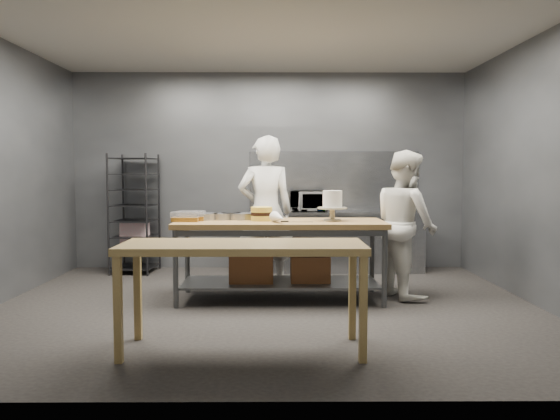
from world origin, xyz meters
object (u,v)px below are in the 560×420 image
(chef_behind, at_px, (266,211))
(frosted_cake_stand, at_px, (332,202))
(work_table, at_px, (279,251))
(chef_right, at_px, (406,224))
(near_counter, at_px, (243,253))
(microwave, at_px, (309,201))
(speed_rack, at_px, (135,215))
(layer_cake, at_px, (262,214))

(chef_behind, distance_m, frosted_cake_stand, 1.11)
(work_table, relative_size, chef_right, 1.38)
(near_counter, bearing_deg, frosted_cake_stand, 62.97)
(chef_right, relative_size, frosted_cake_stand, 4.96)
(near_counter, relative_size, frosted_cake_stand, 5.70)
(work_table, distance_m, near_counter, 1.86)
(work_table, distance_m, chef_behind, 0.88)
(near_counter, xyz_separation_m, microwave, (0.76, 3.65, 0.24))
(near_counter, height_order, microwave, microwave)
(microwave, bearing_deg, work_table, -103.95)
(speed_rack, height_order, frosted_cake_stand, speed_rack)
(chef_right, bearing_deg, speed_rack, 51.99)
(layer_cake, bearing_deg, frosted_cake_stand, -2.44)
(speed_rack, height_order, chef_behind, chef_behind)
(speed_rack, relative_size, microwave, 3.23)
(chef_right, height_order, layer_cake, chef_right)
(speed_rack, bearing_deg, work_table, -39.59)
(near_counter, relative_size, chef_behind, 1.03)
(work_table, distance_m, chef_right, 1.55)
(work_table, xyz_separation_m, microwave, (0.46, 1.83, 0.48))
(work_table, bearing_deg, chef_right, 6.15)
(work_table, height_order, chef_right, chef_right)
(layer_cake, bearing_deg, speed_rack, 138.12)
(speed_rack, height_order, layer_cake, speed_rack)
(chef_right, xyz_separation_m, microwave, (-1.06, 1.67, 0.18))
(frosted_cake_stand, bearing_deg, chef_right, 10.81)
(chef_behind, distance_m, chef_right, 1.78)
(near_counter, relative_size, layer_cake, 8.01)
(near_counter, xyz_separation_m, speed_rack, (-1.82, 3.57, 0.04))
(work_table, xyz_separation_m, near_counter, (-0.30, -1.82, 0.24))
(layer_cake, bearing_deg, chef_behind, 87.58)
(near_counter, distance_m, microwave, 3.74)
(work_table, xyz_separation_m, speed_rack, (-2.12, 1.75, 0.28))
(microwave, relative_size, layer_cake, 2.17)
(speed_rack, bearing_deg, microwave, 1.78)
(frosted_cake_stand, bearing_deg, layer_cake, 177.56)
(near_counter, bearing_deg, work_table, 80.58)
(near_counter, xyz_separation_m, frosted_cake_stand, (0.92, 1.81, 0.32))
(near_counter, bearing_deg, chef_behind, 86.96)
(speed_rack, relative_size, frosted_cake_stand, 4.99)
(chef_right, xyz_separation_m, frosted_cake_stand, (-0.89, -0.17, 0.27))
(chef_right, bearing_deg, chef_behind, 56.04)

